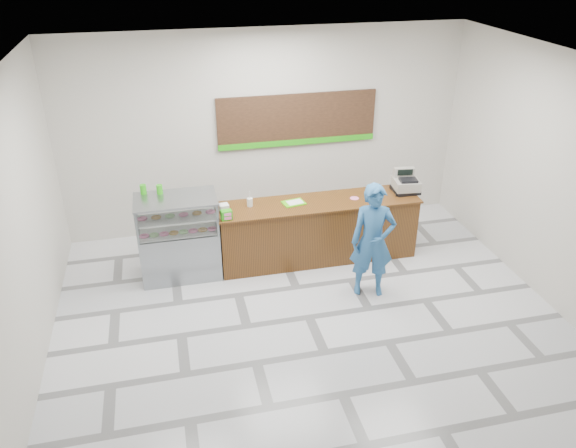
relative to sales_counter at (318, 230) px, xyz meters
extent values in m
plane|color=silver|center=(-0.55, -1.55, -0.52)|extent=(7.00, 7.00, 0.00)
plane|color=beige|center=(-0.55, 1.45, 1.23)|extent=(7.00, 0.00, 7.00)
plane|color=silver|center=(-0.55, -1.55, 2.98)|extent=(7.00, 7.00, 0.00)
cube|color=#613411|center=(0.00, 0.00, -0.02)|extent=(3.20, 0.70, 1.00)
cube|color=#613411|center=(0.00, 0.00, 0.50)|extent=(3.26, 0.76, 0.03)
cube|color=gray|center=(-2.22, 0.00, -0.12)|extent=(1.20, 0.70, 0.80)
cube|color=white|center=(-2.22, 0.00, 0.53)|extent=(1.20, 0.70, 0.50)
cube|color=gray|center=(-2.22, 0.00, 0.80)|extent=(1.22, 0.72, 0.03)
cube|color=silver|center=(-2.22, 0.00, 0.30)|extent=(1.14, 0.64, 0.02)
cube|color=silver|center=(-2.22, 0.00, 0.54)|extent=(1.14, 0.64, 0.02)
torus|color=pink|center=(-2.72, -0.10, 0.34)|extent=(0.15, 0.15, 0.05)
torus|color=#99D782|center=(-2.58, -0.10, 0.34)|extent=(0.15, 0.15, 0.05)
torus|color=pink|center=(-2.43, -0.10, 0.34)|extent=(0.15, 0.15, 0.05)
torus|color=#B68139|center=(-2.29, -0.10, 0.34)|extent=(0.15, 0.15, 0.05)
torus|color=#99D782|center=(-2.15, -0.10, 0.34)|extent=(0.15, 0.15, 0.05)
torus|color=pink|center=(-2.01, -0.10, 0.34)|extent=(0.15, 0.15, 0.05)
torus|color=#B68139|center=(-1.86, -0.10, 0.34)|extent=(0.15, 0.15, 0.05)
torus|color=pink|center=(-1.72, -0.10, 0.34)|extent=(0.15, 0.15, 0.05)
torus|color=pink|center=(-2.72, 0.05, 0.58)|extent=(0.15, 0.15, 0.05)
torus|color=#B68139|center=(-2.52, 0.05, 0.58)|extent=(0.15, 0.15, 0.05)
torus|color=#99D782|center=(-2.32, 0.05, 0.58)|extent=(0.15, 0.15, 0.05)
torus|color=pink|center=(-2.12, 0.05, 0.58)|extent=(0.15, 0.15, 0.05)
torus|color=#B68139|center=(-1.92, 0.05, 0.58)|extent=(0.15, 0.15, 0.05)
torus|color=pink|center=(-1.72, 0.05, 0.58)|extent=(0.15, 0.15, 0.05)
cube|color=black|center=(0.00, 1.41, 1.43)|extent=(2.80, 0.05, 0.90)
cube|color=#27A912|center=(0.00, 1.38, 1.03)|extent=(2.80, 0.02, 0.10)
cube|color=black|center=(1.50, 0.05, 0.54)|extent=(0.39, 0.39, 0.06)
cube|color=gray|center=(1.50, 0.05, 0.65)|extent=(0.44, 0.45, 0.16)
cube|color=black|center=(1.50, -0.02, 0.75)|extent=(0.30, 0.23, 0.04)
cube|color=gray|center=(1.50, 0.17, 0.81)|extent=(0.34, 0.14, 0.16)
cube|color=black|center=(1.50, 0.12, 0.83)|extent=(0.26, 0.04, 0.10)
cube|color=black|center=(1.33, -0.04, 0.53)|extent=(0.11, 0.16, 0.04)
cube|color=#55D80E|center=(-0.40, 0.03, 0.52)|extent=(0.38, 0.31, 0.02)
cube|color=white|center=(-0.38, 0.03, 0.53)|extent=(0.27, 0.21, 0.00)
cube|color=white|center=(-1.50, 0.01, 0.57)|extent=(0.15, 0.15, 0.12)
cylinder|color=silver|center=(-1.09, 0.09, 0.58)|extent=(0.09, 0.09, 0.13)
cube|color=#27A912|center=(-1.50, -0.27, 0.59)|extent=(0.17, 0.12, 0.15)
cylinder|color=pink|center=(0.60, -0.01, 0.52)|extent=(0.14, 0.14, 0.00)
cylinder|color=#27A912|center=(-2.67, 0.27, 0.89)|extent=(0.09, 0.09, 0.15)
cylinder|color=#27A912|center=(-2.43, 0.21, 0.88)|extent=(0.09, 0.09, 0.14)
imported|color=#296098|center=(0.50, -1.13, 0.36)|extent=(0.72, 0.57, 1.75)
camera|label=1|loc=(-2.30, -7.72, 4.35)|focal=35.00mm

